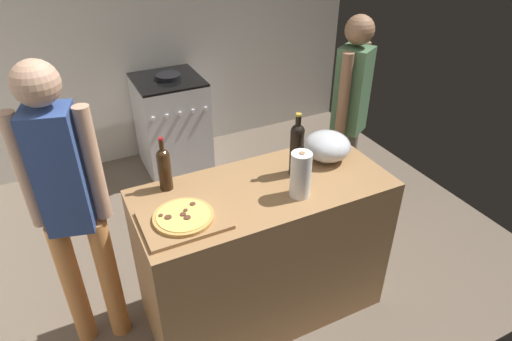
{
  "coord_description": "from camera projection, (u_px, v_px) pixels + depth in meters",
  "views": [
    {
      "loc": [
        -0.89,
        -1.18,
        2.27
      ],
      "look_at": [
        0.01,
        0.65,
        0.98
      ],
      "focal_mm": 31.01,
      "sensor_mm": 36.0,
      "label": 1
    }
  ],
  "objects": [
    {
      "name": "counter",
      "position": [
        263.0,
        252.0,
        2.61
      ],
      "size": [
        1.4,
        0.63,
        0.93
      ],
      "primitive_type": "cube",
      "color": "#9E7247",
      "rests_on": "ground_plane"
    },
    {
      "name": "stove",
      "position": [
        172.0,
        123.0,
        4.12
      ],
      "size": [
        0.58,
        0.63,
        0.92
      ],
      "color": "#B7B7BC",
      "rests_on": "ground_plane"
    },
    {
      "name": "wine_bottle_amber",
      "position": [
        297.0,
        147.0,
        2.4
      ],
      "size": [
        0.08,
        0.08,
        0.37
      ],
      "color": "black",
      "rests_on": "counter"
    },
    {
      "name": "person_in_red",
      "position": [
        349.0,
        115.0,
        3.16
      ],
      "size": [
        0.32,
        0.27,
        1.62
      ],
      "color": "slate",
      "rests_on": "ground_plane"
    },
    {
      "name": "pizza",
      "position": [
        183.0,
        216.0,
        2.1
      ],
      "size": [
        0.29,
        0.29,
        0.03
      ],
      "color": "tan",
      "rests_on": "cutting_board"
    },
    {
      "name": "paper_towel_roll",
      "position": [
        301.0,
        175.0,
        2.24
      ],
      "size": [
        0.11,
        0.11,
        0.25
      ],
      "color": "white",
      "rests_on": "counter"
    },
    {
      "name": "person_in_stripes",
      "position": [
        69.0,
        202.0,
        2.17
      ],
      "size": [
        0.37,
        0.25,
        1.7
      ],
      "color": "#D88C4C",
      "rests_on": "ground_plane"
    },
    {
      "name": "wine_bottle_dark",
      "position": [
        164.0,
        167.0,
        2.29
      ],
      "size": [
        0.07,
        0.07,
        0.3
      ],
      "color": "#331E0F",
      "rests_on": "counter"
    },
    {
      "name": "cutting_board",
      "position": [
        184.0,
        220.0,
        2.11
      ],
      "size": [
        0.4,
        0.32,
        0.02
      ],
      "primitive_type": "cube",
      "color": "#9E7247",
      "rests_on": "counter"
    },
    {
      "name": "ground_plane",
      "position": [
        211.0,
        229.0,
        3.53
      ],
      "size": [
        4.19,
        3.45,
        0.02
      ],
      "primitive_type": "cube",
      "color": "#6B5B4C"
    },
    {
      "name": "kitchen_wall_rear",
      "position": [
        143.0,
        20.0,
        3.94
      ],
      "size": [
        4.19,
        0.1,
        2.6
      ],
      "primitive_type": "cube",
      "color": "#BCB7AD",
      "rests_on": "ground_plane"
    },
    {
      "name": "mixing_bowl",
      "position": [
        327.0,
        146.0,
        2.58
      ],
      "size": [
        0.27,
        0.27,
        0.17
      ],
      "color": "#B2B2B7",
      "rests_on": "counter"
    }
  ]
}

